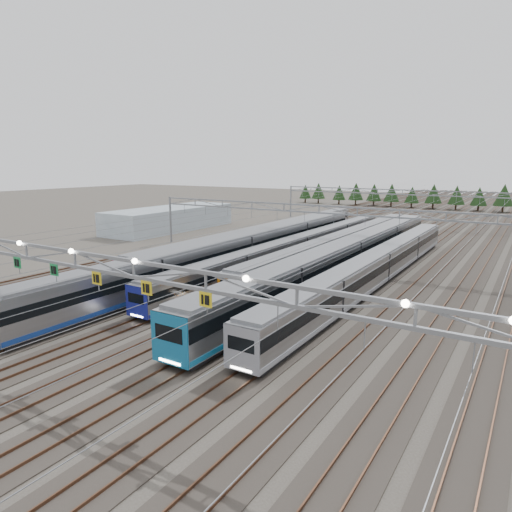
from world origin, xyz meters
The scene contains 13 objects.
ground centered at (0.00, 0.00, 0.00)m, with size 400.00×400.00×0.00m, color #47423A.
track_bed centered at (0.00, 100.00, 1.49)m, with size 54.00×260.00×5.42m.
train_a centered at (-11.25, 46.01, 2.01)m, with size 2.71×64.60×3.52m.
train_b centered at (-6.75, 30.48, 2.34)m, with size 3.20×67.09×4.17m.
train_c centered at (-2.25, 38.50, 1.90)m, with size 2.55×62.50×3.31m.
train_d centered at (2.25, 44.06, 1.97)m, with size 2.65×58.83×3.44m.
train_e centered at (6.75, 34.13, 2.32)m, with size 3.17×65.13×4.14m.
train_f centered at (11.25, 31.55, 2.04)m, with size 2.74×56.55×3.57m.
gantry_near centered at (-0.05, -0.12, 7.09)m, with size 56.36×0.61×8.08m.
gantry_mid centered at (0.00, 40.00, 6.39)m, with size 56.36×0.36×8.00m.
gantry_far centered at (0.00, 85.00, 6.39)m, with size 56.36×0.36×8.00m.
west_shed centered at (-38.99, 51.96, 2.29)m, with size 10.00×30.00×4.58m, color #95A9B2.
treeline centered at (-0.90, 127.07, 4.23)m, with size 93.80×5.60×7.02m.
Camera 1 is at (26.37, -19.13, 13.69)m, focal length 32.00 mm.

